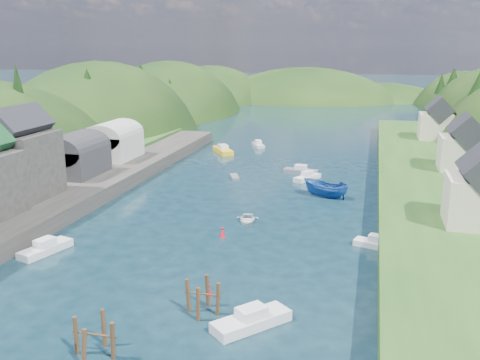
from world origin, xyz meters
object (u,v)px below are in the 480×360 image
(piling_cluster_far, at_px, (203,300))
(channel_buoy_near, at_px, (209,290))
(channel_buoy_far, at_px, (222,233))
(piling_cluster_near, at_px, (94,341))

(piling_cluster_far, height_order, channel_buoy_near, piling_cluster_far)
(channel_buoy_near, distance_m, channel_buoy_far, 14.17)
(piling_cluster_near, distance_m, channel_buoy_near, 11.52)
(piling_cluster_far, height_order, channel_buoy_far, piling_cluster_far)
(piling_cluster_near, bearing_deg, channel_buoy_far, 85.27)
(channel_buoy_far, bearing_deg, channel_buoy_near, -78.73)
(piling_cluster_far, relative_size, channel_buoy_far, 3.04)
(channel_buoy_near, relative_size, channel_buoy_far, 1.00)
(piling_cluster_near, xyz_separation_m, piling_cluster_far, (5.24, 7.50, -0.02))
(piling_cluster_near, xyz_separation_m, channel_buoy_far, (2.01, 24.35, -0.64))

